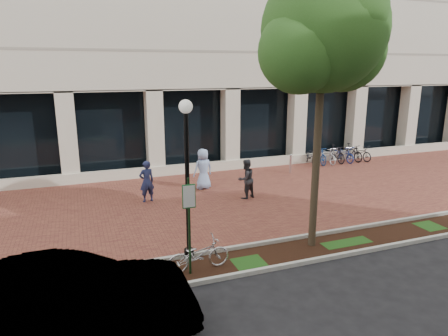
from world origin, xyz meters
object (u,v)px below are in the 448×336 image
object	(u,v)px
street_tree	(324,38)
locked_bicycle	(199,255)
parking_sign	(189,215)
sedan_near_curb	(65,306)
pedestrian_right	(203,169)
bike_rack_cluster	(336,154)
lamppost	(187,173)
pedestrian_mid	(246,179)
pedestrian_left	(147,181)
bollard	(290,164)

from	to	relation	value
street_tree	locked_bicycle	world-z (taller)	street_tree
parking_sign	sedan_near_curb	size ratio (longest dim) A/B	0.52
locked_bicycle	pedestrian_right	xyz separation A→B (m)	(2.33, 6.99, 0.46)
parking_sign	street_tree	world-z (taller)	street_tree
pedestrian_right	bike_rack_cluster	xyz separation A→B (m)	(8.58, 2.27, -0.43)
lamppost	street_tree	xyz separation A→B (m)	(3.78, -0.38, 3.49)
lamppost	pedestrian_mid	world-z (taller)	lamppost
pedestrian_left	pedestrian_mid	distance (m)	3.99
street_tree	pedestrian_mid	xyz separation A→B (m)	(-0.14, 4.80, -5.18)
pedestrian_right	pedestrian_mid	bearing A→B (deg)	112.54
pedestrian_left	sedan_near_curb	bearing A→B (deg)	57.49
parking_sign	street_tree	size ratio (longest dim) A/B	0.33
parking_sign	pedestrian_left	distance (m)	6.27
street_tree	sedan_near_curb	distance (m)	8.93
pedestrian_right	sedan_near_curb	xyz separation A→B (m)	(-5.56, -8.89, -0.08)
pedestrian_left	sedan_near_curb	world-z (taller)	pedestrian_left
bike_rack_cluster	street_tree	bearing A→B (deg)	-126.55
pedestrian_mid	pedestrian_right	world-z (taller)	pedestrian_right
sedan_near_curb	locked_bicycle	bearing A→B (deg)	-58.99
pedestrian_left	bollard	distance (m)	7.84
bike_rack_cluster	sedan_near_curb	xyz separation A→B (m)	(-14.13, -11.16, 0.35)
pedestrian_mid	sedan_near_curb	size ratio (longest dim) A/B	0.33
parking_sign	bike_rack_cluster	distance (m)	14.64
pedestrian_right	bollard	bearing A→B (deg)	-179.29
parking_sign	pedestrian_left	xyz separation A→B (m)	(-0.03, 6.22, -0.80)
parking_sign	locked_bicycle	size ratio (longest dim) A/B	1.54
locked_bicycle	sedan_near_curb	world-z (taller)	sedan_near_curb
parking_sign	sedan_near_curb	xyz separation A→B (m)	(-2.96, -1.77, -0.82)
street_tree	bollard	bearing A→B (deg)	65.01
pedestrian_mid	bike_rack_cluster	world-z (taller)	pedestrian_mid
locked_bicycle	bollard	xyz separation A→B (m)	(7.29, 8.01, 0.06)
locked_bicycle	bollard	bearing A→B (deg)	-44.21
pedestrian_right	bike_rack_cluster	size ratio (longest dim) A/B	0.44
parking_sign	bollard	bearing A→B (deg)	48.02
bollard	parking_sign	bearing A→B (deg)	-132.89
parking_sign	bollard	xyz separation A→B (m)	(7.56, 8.14, -1.13)
locked_bicycle	pedestrian_mid	bearing A→B (deg)	-36.78
lamppost	bollard	distance (m)	10.57
parking_sign	sedan_near_curb	world-z (taller)	parking_sign
pedestrian_left	sedan_near_curb	xyz separation A→B (m)	(-2.93, -7.99, -0.02)
lamppost	street_tree	distance (m)	5.16
pedestrian_left	sedan_near_curb	distance (m)	8.51
street_tree	bike_rack_cluster	world-z (taller)	street_tree
lamppost	pedestrian_right	world-z (taller)	lamppost
parking_sign	street_tree	bearing A→B (deg)	7.31
bollard	locked_bicycle	bearing A→B (deg)	-132.33
parking_sign	pedestrian_right	world-z (taller)	parking_sign
street_tree	pedestrian_mid	world-z (taller)	street_tree
pedestrian_mid	pedestrian_left	bearing A→B (deg)	-34.09
locked_bicycle	street_tree	bearing A→B (deg)	-87.06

